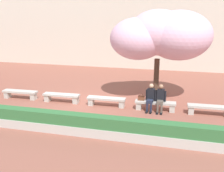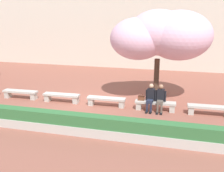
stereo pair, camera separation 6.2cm
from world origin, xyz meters
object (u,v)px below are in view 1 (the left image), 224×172
stone_bench_near_west (20,93)px  handbag (141,98)px  stone_bench_near_east (106,100)px  person_seated_right (160,97)px  cherry_tree_main (161,36)px  person_seated_left (151,96)px  stone_bench_far_east (209,109)px  stone_bench_east_end (155,104)px  stone_bench_center (61,97)px

stone_bench_near_west → handbag: handbag is taller
stone_bench_near_west → stone_bench_near_east: size_ratio=1.00×
person_seated_right → cherry_tree_main: (-0.21, 1.69, 2.68)m
stone_bench_near_west → handbag: size_ratio=5.64×
person_seated_left → cherry_tree_main: (0.24, 1.69, 2.68)m
stone_bench_far_east → stone_bench_east_end: bearing=180.0°
stone_bench_east_end → handbag: handbag is taller
stone_bench_near_west → person_seated_left: size_ratio=1.48×
stone_bench_near_west → stone_bench_far_east: size_ratio=1.00×
stone_bench_east_end → stone_bench_far_east: same height
stone_bench_near_west → person_seated_right: 7.44m
stone_bench_near_west → handbag: 6.54m
stone_bench_center → stone_bench_near_east: bearing=0.0°
stone_bench_east_end → cherry_tree_main: size_ratio=0.38×
stone_bench_center → handbag: bearing=0.0°
stone_bench_center → person_seated_left: size_ratio=1.48×
stone_bench_near_east → cherry_tree_main: size_ratio=0.38×
stone_bench_near_east → stone_bench_far_east: (4.81, 0.00, 0.00)m
stone_bench_center → stone_bench_near_east: (2.40, 0.00, 0.00)m
stone_bench_near_east → stone_bench_far_east: same height
stone_bench_near_west → person_seated_right: person_seated_right is taller
handbag → stone_bench_near_west: bearing=-180.0°
stone_bench_near_east → cherry_tree_main: bearing=34.1°
stone_bench_near_west → cherry_tree_main: 8.01m
stone_bench_near_west → person_seated_left: (6.98, -0.05, 0.39)m
stone_bench_far_east → handbag: bearing=180.0°
stone_bench_near_east → handbag: handbag is taller
person_seated_right → cherry_tree_main: size_ratio=0.26×
stone_bench_near_west → stone_bench_far_east: 9.61m
stone_bench_near_west → person_seated_right: bearing=-0.4°
person_seated_right → cherry_tree_main: 3.17m
stone_bench_east_end → handbag: (-0.67, 0.00, 0.27)m
stone_bench_near_east → person_seated_left: (2.17, -0.05, 0.39)m
stone_bench_near_west → cherry_tree_main: size_ratio=0.38×
stone_bench_far_east → handbag: size_ratio=5.64×
person_seated_left → person_seated_right: size_ratio=1.00×
stone_bench_far_east → person_seated_left: bearing=-178.8°
stone_bench_near_west → cherry_tree_main: (7.22, 1.63, 3.07)m
stone_bench_far_east → person_seated_right: 2.21m
stone_bench_near_west → stone_bench_center: same height
stone_bench_near_east → cherry_tree_main: 4.23m
cherry_tree_main → stone_bench_center: bearing=-161.2°
stone_bench_near_east → handbag: (1.73, 0.00, 0.27)m
stone_bench_center → person_seated_right: person_seated_right is taller
stone_bench_near_east → stone_bench_center: bearing=180.0°
stone_bench_center → person_seated_left: (4.57, -0.05, 0.39)m
stone_bench_center → stone_bench_far_east: size_ratio=1.00×
stone_bench_center → handbag: 4.14m
stone_bench_near_east → stone_bench_far_east: bearing=0.0°
stone_bench_near_east → person_seated_right: bearing=-1.2°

